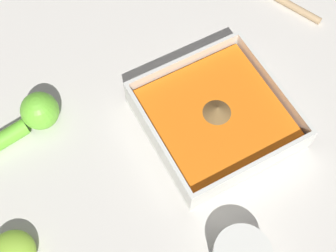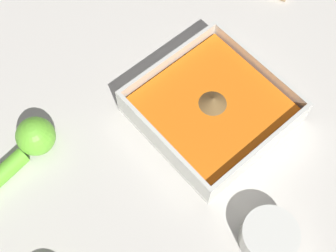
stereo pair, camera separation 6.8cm
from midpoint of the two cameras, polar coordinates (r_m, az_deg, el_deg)
ground_plane at (r=0.69m, az=6.64°, el=-4.08°), size 4.00×4.00×0.00m
square_dish at (r=0.70m, az=8.61°, el=0.75°), size 0.20×0.20×0.05m
lemon_squeezer at (r=0.71m, az=-14.98°, el=-0.10°), size 0.07×0.20×0.06m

